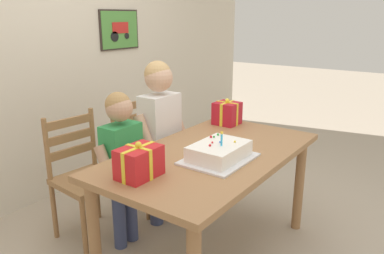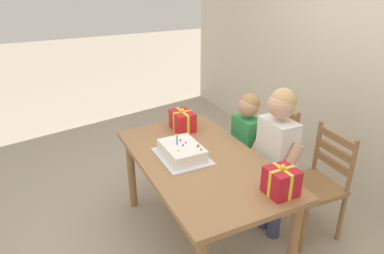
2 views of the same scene
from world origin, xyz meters
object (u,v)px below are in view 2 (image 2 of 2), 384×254
at_px(birthday_cake, 182,151).
at_px(child_younger, 246,141).
at_px(gift_box_beside_cake, 281,181).
at_px(chair_right, 315,184).
at_px(child_older, 276,150).
at_px(gift_box_red_large, 183,121).
at_px(chair_left, 268,151).
at_px(dining_table, 201,171).

bearing_deg(birthday_cake, child_younger, 101.66).
height_order(gift_box_beside_cake, child_younger, child_younger).
distance_m(birthday_cake, chair_right, 1.13).
distance_m(birthday_cake, child_older, 0.73).
relative_size(birthday_cake, child_older, 0.34).
distance_m(birthday_cake, child_younger, 0.71).
bearing_deg(gift_box_red_large, gift_box_beside_cake, 7.07).
distance_m(gift_box_red_large, chair_left, 0.90).
bearing_deg(gift_box_red_large, child_younger, 55.81).
distance_m(gift_box_red_large, gift_box_beside_cake, 1.17).
distance_m(birthday_cake, gift_box_red_large, 0.51).
distance_m(gift_box_beside_cake, chair_right, 0.80).
bearing_deg(child_younger, birthday_cake, -78.34).
height_order(gift_box_beside_cake, child_older, child_older).
relative_size(gift_box_beside_cake, child_older, 0.17).
bearing_deg(gift_box_beside_cake, child_younger, 159.04).
distance_m(chair_left, child_younger, 0.39).
xyz_separation_m(gift_box_beside_cake, child_younger, (-0.84, 0.32, -0.17)).
bearing_deg(dining_table, child_older, 73.37).
height_order(dining_table, chair_left, chair_left).
height_order(child_older, child_younger, child_older).
relative_size(gift_box_red_large, child_older, 0.19).
bearing_deg(chair_left, gift_box_beside_cake, -34.90).
relative_size(dining_table, chair_right, 1.67).
xyz_separation_m(gift_box_beside_cake, chair_left, (-0.92, 0.64, -0.38)).
xyz_separation_m(birthday_cake, child_older, (0.26, 0.68, -0.03)).
height_order(dining_table, birthday_cake, birthday_cake).
bearing_deg(gift_box_beside_cake, child_older, 143.74).
xyz_separation_m(gift_box_red_large, gift_box_beside_cake, (1.16, 0.14, 0.00)).
height_order(dining_table, gift_box_red_large, gift_box_red_large).
xyz_separation_m(gift_box_red_large, chair_right, (0.86, 0.78, -0.37)).
relative_size(chair_left, child_older, 0.72).
bearing_deg(dining_table, child_younger, 112.09).
distance_m(dining_table, child_younger, 0.62).
distance_m(birthday_cake, chair_left, 1.08).
bearing_deg(birthday_cake, chair_right, 68.01).
xyz_separation_m(chair_right, child_older, (-0.14, -0.32, 0.31)).
bearing_deg(gift_box_beside_cake, gift_box_red_large, -172.93).
bearing_deg(gift_box_red_large, chair_left, 72.84).
distance_m(birthday_cake, gift_box_beside_cake, 0.79).
bearing_deg(birthday_cake, gift_box_beside_cake, 27.24).
relative_size(dining_table, gift_box_beside_cake, 7.27).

